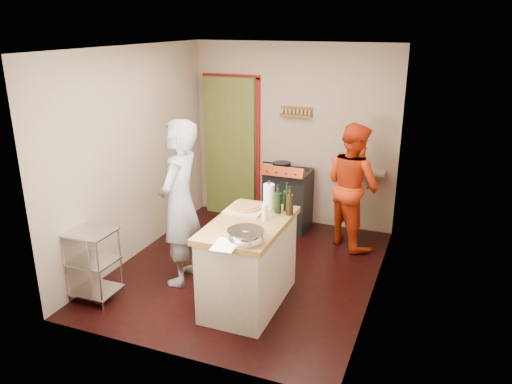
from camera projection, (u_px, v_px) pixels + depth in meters
floor at (247, 270)px, 6.06m from camera, size 3.50×3.50×0.00m
back_wall at (253, 143)px, 7.48m from camera, size 3.00×0.44×2.60m
left_wall at (134, 154)px, 6.15m from camera, size 0.04×3.50×2.60m
right_wall at (381, 182)px, 5.12m from camera, size 0.04×3.50×2.60m
ceiling at (246, 46)px, 5.21m from camera, size 3.00×3.50×0.02m
stove at (288, 198)px, 7.15m from camera, size 0.60×0.63×1.00m
wire_shelving at (93, 262)px, 5.30m from camera, size 0.48×0.40×0.80m
island at (249, 261)px, 5.21m from camera, size 0.73×1.37×1.24m
person_stripe at (180, 204)px, 5.53m from camera, size 0.52×0.73×1.88m
person_red at (353, 186)px, 6.50m from camera, size 1.02×1.00×1.66m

